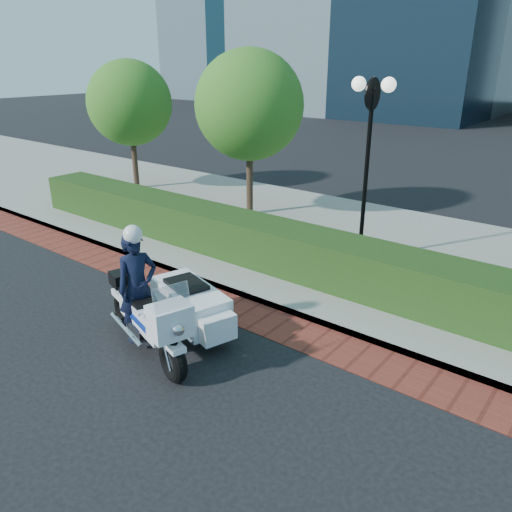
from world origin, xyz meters
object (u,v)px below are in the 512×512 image
Objects in this scene: tree_b at (249,106)px; police_motorcycle at (164,304)px; lamppost at (369,143)px; tree_a at (130,103)px.

police_motorcycle is at bearing -62.48° from tree_b.
lamppost is at bearing 96.48° from police_motorcycle.
tree_b is 8.01m from police_motorcycle.
lamppost is at bearing -16.11° from tree_b.
lamppost is 0.92× the size of tree_a.
lamppost is 5.91m from police_motorcycle.
tree_a is at bearing 172.59° from lamppost.
tree_a is at bearing 160.38° from police_motorcycle.
lamppost is at bearing -7.41° from tree_a.
tree_a is 5.50m from tree_b.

